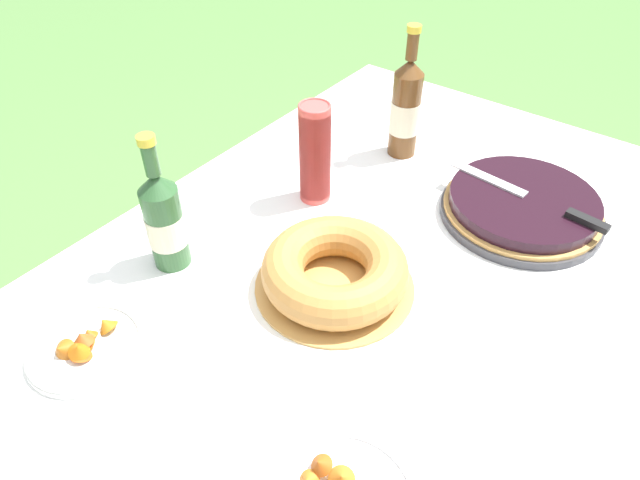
{
  "coord_description": "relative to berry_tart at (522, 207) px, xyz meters",
  "views": [
    {
      "loc": [
        -0.8,
        -0.39,
        1.48
      ],
      "look_at": [
        -0.11,
        0.14,
        0.73
      ],
      "focal_mm": 32.0,
      "sensor_mm": 36.0,
      "label": 1
    }
  ],
  "objects": [
    {
      "name": "snack_plate_near",
      "position": [
        -0.83,
        0.46,
        -0.02
      ],
      "size": [
        0.2,
        0.2,
        0.05
      ],
      "color": "white",
      "rests_on": "tablecloth"
    },
    {
      "name": "bundt_cake",
      "position": [
        -0.44,
        0.21,
        0.02
      ],
      "size": [
        0.32,
        0.32,
        0.09
      ],
      "color": "tan",
      "rests_on": "tablecloth"
    },
    {
      "name": "cider_bottle_green",
      "position": [
        -0.58,
        0.52,
        0.08
      ],
      "size": [
        0.08,
        0.08,
        0.3
      ],
      "color": "#2D562D",
      "rests_on": "tablecloth"
    },
    {
      "name": "serving_knife",
      "position": [
        -0.0,
        -0.03,
        0.04
      ],
      "size": [
        0.07,
        0.38,
        0.01
      ],
      "rotation": [
        0.0,
        0.0,
        1.46
      ],
      "color": "silver",
      "rests_on": "berry_tart"
    },
    {
      "name": "ground_plane",
      "position": [
        -0.29,
        0.14,
        -0.69
      ],
      "size": [
        16.0,
        16.0,
        0.0
      ],
      "primitive_type": "plane",
      "color": "#568442"
    },
    {
      "name": "garden_table",
      "position": [
        -0.29,
        0.14,
        -0.09
      ],
      "size": [
        1.54,
        1.18,
        0.66
      ],
      "color": "#A87A47",
      "rests_on": "ground_plane"
    },
    {
      "name": "berry_tart",
      "position": [
        0.0,
        0.0,
        0.0
      ],
      "size": [
        0.36,
        0.36,
        0.06
      ],
      "color": "#38383D",
      "rests_on": "tablecloth"
    },
    {
      "name": "tablecloth",
      "position": [
        -0.29,
        0.14,
        -0.04
      ],
      "size": [
        1.55,
        1.19,
        0.1
      ],
      "color": "white",
      "rests_on": "garden_table"
    },
    {
      "name": "cup_stack",
      "position": [
        -0.22,
        0.42,
        0.09
      ],
      "size": [
        0.07,
        0.07,
        0.24
      ],
      "color": "#E04C47",
      "rests_on": "tablecloth"
    },
    {
      "name": "cider_bottle_amber",
      "position": [
        0.07,
        0.36,
        0.1
      ],
      "size": [
        0.08,
        0.08,
        0.34
      ],
      "color": "brown",
      "rests_on": "tablecloth"
    }
  ]
}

